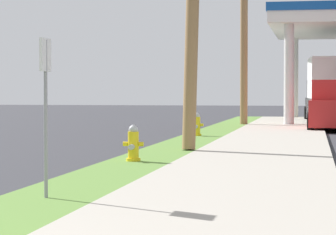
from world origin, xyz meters
name	(u,v)px	position (x,y,z in m)	size (l,w,h in m)	color
fire_hydrant_second	(133,145)	(0.59, 11.45, 0.45)	(0.42, 0.38, 0.74)	yellow
fire_hydrant_third	(197,126)	(0.54, 20.63, 0.45)	(0.42, 0.37, 0.74)	yellow
utility_pole_background	(244,5)	(1.24, 29.75, 5.25)	(0.35, 1.41, 10.08)	#937047
street_sign_post	(45,84)	(0.68, 5.95, 1.63)	(0.05, 0.36, 2.12)	gray
truck_black_on_apron	(330,92)	(4.95, 34.10, 1.49)	(2.45, 6.50, 3.11)	black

